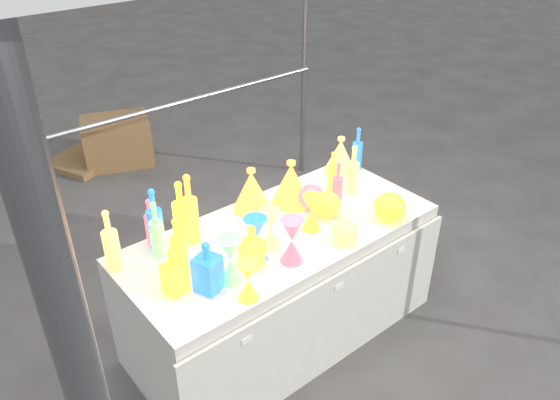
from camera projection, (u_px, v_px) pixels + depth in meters
ground at (280, 329)px, 3.43m from camera, size 80.00×80.00×0.00m
display_table at (281, 284)px, 3.23m from camera, size 1.84×0.83×0.75m
cardboard_box_closed at (117, 141)px, 5.26m from camera, size 0.74×0.64×0.45m
cardboard_box_flat at (91, 156)px, 5.41m from camera, size 0.94×0.82×0.07m
bottle_0 at (181, 211)px, 2.88m from camera, size 0.11×0.11×0.35m
bottle_1 at (155, 218)px, 2.83m from camera, size 0.10×0.10×0.35m
bottle_2 at (190, 209)px, 2.85m from camera, size 0.10×0.10×0.41m
bottle_3 at (151, 221)px, 2.87m from camera, size 0.09×0.09×0.27m
bottle_4 at (110, 240)px, 2.67m from camera, size 0.10×0.10×0.34m
bottle_5 at (156, 229)px, 2.76m from camera, size 0.09×0.09×0.33m
bottle_6 at (178, 246)px, 2.64m from camera, size 0.11×0.11×0.32m
decanter_0 at (174, 271)px, 2.54m from camera, size 0.11×0.11×0.25m
decanter_1 at (252, 246)px, 2.71m from camera, size 0.12×0.12×0.25m
decanter_2 at (207, 266)px, 2.55m from camera, size 0.14×0.14×0.27m
hourglass_0 at (248, 281)px, 2.51m from camera, size 0.11×0.11×0.20m
hourglass_1 at (292, 241)px, 2.74m from camera, size 0.16×0.16×0.25m
hourglass_2 at (270, 229)px, 2.85m from camera, size 0.15×0.15×0.23m
hourglass_3 at (231, 260)px, 2.61m from camera, size 0.16×0.16×0.25m
hourglass_4 at (312, 213)px, 3.00m from camera, size 0.14×0.14×0.21m
hourglass_5 at (256, 239)px, 2.76m from camera, size 0.16×0.16×0.25m
globe_0 at (390, 208)px, 3.10m from camera, size 0.24×0.24×0.15m
globe_1 at (345, 233)px, 2.91m from camera, size 0.15×0.15×0.12m
globe_2 at (326, 206)px, 3.13m from camera, size 0.22×0.22×0.14m
globe_3 at (311, 198)px, 3.21m from camera, size 0.19×0.19×0.13m
lampshade_0 at (252, 189)px, 3.16m from camera, size 0.27×0.27×0.27m
lampshade_1 at (291, 182)px, 3.22m from camera, size 0.25×0.25×0.28m
lampshade_3 at (340, 155)px, 3.56m from camera, size 0.25×0.25×0.25m
bottle_8 at (357, 149)px, 3.58m from camera, size 0.09×0.09×0.30m
bottle_9 at (333, 171)px, 3.35m from camera, size 0.06×0.06×0.27m
bottle_10 at (338, 184)px, 3.20m from camera, size 0.08×0.08×0.28m
bottle_11 at (353, 170)px, 3.31m from camera, size 0.08×0.08×0.32m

